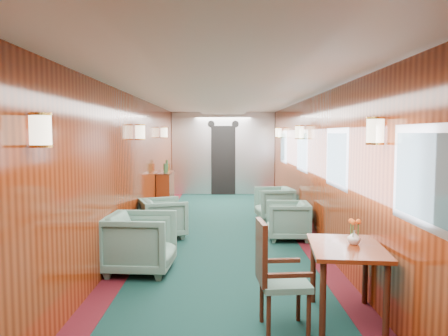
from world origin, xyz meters
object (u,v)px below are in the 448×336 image
credenza (166,191)px  dining_table (347,258)px  armchair_left_near (141,243)px  armchair_left_far (163,218)px  side_chair (274,271)px  armchair_right_far (274,203)px  armchair_right_near (288,220)px

credenza → dining_table: bearing=-67.4°
dining_table → armchair_left_near: size_ratio=1.22×
armchair_left_far → credenza: bearing=-13.4°
side_chair → armchair_left_far: bearing=108.0°
armchair_right_far → armchair_left_near: bearing=-39.0°
dining_table → side_chair: (-0.71, -0.22, -0.06)m
side_chair → armchair_right_near: size_ratio=1.42×
side_chair → armchair_right_near: bearing=74.8°
credenza → armchair_right_far: size_ratio=1.59×
dining_table → armchair_left_far: bearing=129.4°
dining_table → credenza: bearing=118.7°
dining_table → side_chair: bearing=-156.5°
armchair_right_near → armchair_right_far: size_ratio=0.96×
armchair_left_near → side_chair: bearing=-133.9°
side_chair → armchair_right_far: (0.61, 5.11, -0.21)m
armchair_left_far → armchair_right_far: bearing=-73.0°
dining_table → armchair_right_far: size_ratio=1.39×
armchair_left_near → credenza: bearing=7.2°
armchair_right_near → armchair_left_far: bearing=-91.5°
armchair_right_far → armchair_right_near: bearing=-6.4°
side_chair → credenza: bearing=101.4°
dining_table → side_chair: 0.75m
side_chair → armchair_left_far: side_chair is taller
armchair_left_far → armchair_right_far: size_ratio=1.01×
credenza → armchair_right_far: bearing=-24.4°
armchair_left_far → armchair_right_near: armchair_left_far is taller
side_chair → armchair_left_near: (-1.51, 1.67, -0.16)m
dining_table → armchair_right_near: bearing=97.4°
armchair_left_near → dining_table: bearing=-119.1°
armchair_right_far → dining_table: bearing=-6.1°
dining_table → armchair_left_near: 2.66m
armchair_right_near → armchair_right_far: armchair_right_far is taller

